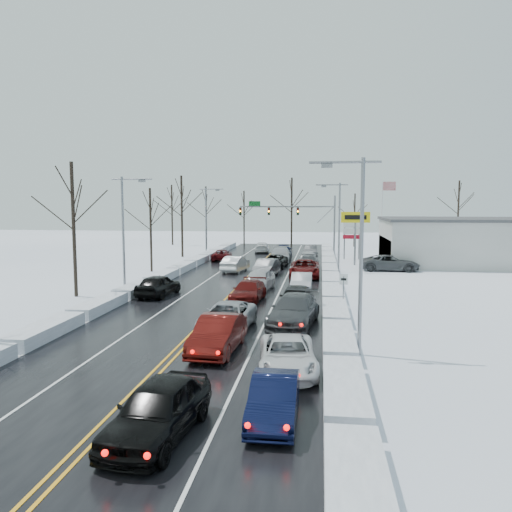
# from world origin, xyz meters

# --- Properties ---
(ground) EXTENTS (160.00, 160.00, 0.00)m
(ground) POSITION_xyz_m (0.00, 0.00, 0.00)
(ground) COLOR white
(ground) RESTS_ON ground
(road_surface) EXTENTS (14.00, 84.00, 0.01)m
(road_surface) POSITION_xyz_m (0.00, 2.00, 0.01)
(road_surface) COLOR black
(road_surface) RESTS_ON ground
(snow_bank_left) EXTENTS (1.51, 72.00, 0.70)m
(snow_bank_left) POSITION_xyz_m (-7.60, 2.00, 0.00)
(snow_bank_left) COLOR silver
(snow_bank_left) RESTS_ON ground
(snow_bank_right) EXTENTS (1.51, 72.00, 0.70)m
(snow_bank_right) POSITION_xyz_m (7.60, 2.00, 0.00)
(snow_bank_right) COLOR silver
(snow_bank_right) RESTS_ON ground
(traffic_signal_mast) EXTENTS (13.28, 0.39, 8.00)m
(traffic_signal_mast) POSITION_xyz_m (3.45, 27.99, 5.48)
(traffic_signal_mast) COLOR slate
(traffic_signal_mast) RESTS_ON ground
(tires_plus_sign) EXTENTS (3.20, 0.34, 6.00)m
(tires_plus_sign) POSITION_xyz_m (10.50, 15.99, 4.99)
(tires_plus_sign) COLOR slate
(tires_plus_sign) RESTS_ON ground
(used_vehicles_sign) EXTENTS (2.20, 0.22, 4.65)m
(used_vehicles_sign) POSITION_xyz_m (10.50, 22.00, 3.32)
(used_vehicles_sign) COLOR slate
(used_vehicles_sign) RESTS_ON ground
(speed_limit_sign) EXTENTS (0.55, 0.09, 2.35)m
(speed_limit_sign) POSITION_xyz_m (8.20, -8.00, 1.63)
(speed_limit_sign) COLOR slate
(speed_limit_sign) RESTS_ON ground
(flagpole) EXTENTS (1.87, 1.20, 10.00)m
(flagpole) POSITION_xyz_m (15.17, 30.00, 5.93)
(flagpole) COLOR silver
(flagpole) RESTS_ON ground
(dealership_building) EXTENTS (20.40, 12.40, 5.30)m
(dealership_building) POSITION_xyz_m (23.98, 18.00, 2.66)
(dealership_building) COLOR beige
(dealership_building) RESTS_ON ground
(streetlight_se) EXTENTS (3.20, 0.25, 9.00)m
(streetlight_se) POSITION_xyz_m (8.30, -18.00, 5.31)
(streetlight_se) COLOR slate
(streetlight_se) RESTS_ON ground
(streetlight_ne) EXTENTS (3.20, 0.25, 9.00)m
(streetlight_ne) POSITION_xyz_m (8.30, 10.00, 5.31)
(streetlight_ne) COLOR slate
(streetlight_ne) RESTS_ON ground
(streetlight_sw) EXTENTS (3.20, 0.25, 9.00)m
(streetlight_sw) POSITION_xyz_m (-8.30, -4.00, 5.31)
(streetlight_sw) COLOR slate
(streetlight_sw) RESTS_ON ground
(streetlight_nw) EXTENTS (3.20, 0.25, 9.00)m
(streetlight_nw) POSITION_xyz_m (-8.30, 24.00, 5.31)
(streetlight_nw) COLOR slate
(streetlight_nw) RESTS_ON ground
(tree_left_b) EXTENTS (4.00, 4.00, 10.00)m
(tree_left_b) POSITION_xyz_m (-11.50, -6.00, 6.99)
(tree_left_b) COLOR #2D231C
(tree_left_b) RESTS_ON ground
(tree_left_c) EXTENTS (3.40, 3.40, 8.50)m
(tree_left_c) POSITION_xyz_m (-10.50, 8.00, 5.94)
(tree_left_c) COLOR #2D231C
(tree_left_c) RESTS_ON ground
(tree_left_d) EXTENTS (4.20, 4.20, 10.50)m
(tree_left_d) POSITION_xyz_m (-11.20, 22.00, 7.33)
(tree_left_d) COLOR #2D231C
(tree_left_d) RESTS_ON ground
(tree_left_e) EXTENTS (3.80, 3.80, 9.50)m
(tree_left_e) POSITION_xyz_m (-10.80, 34.00, 6.64)
(tree_left_e) COLOR #2D231C
(tree_left_e) RESTS_ON ground
(tree_far_a) EXTENTS (4.00, 4.00, 10.00)m
(tree_far_a) POSITION_xyz_m (-18.00, 40.00, 6.99)
(tree_far_a) COLOR #2D231C
(tree_far_a) RESTS_ON ground
(tree_far_b) EXTENTS (3.60, 3.60, 9.00)m
(tree_far_b) POSITION_xyz_m (-6.00, 41.00, 6.29)
(tree_far_b) COLOR #2D231C
(tree_far_b) RESTS_ON ground
(tree_far_c) EXTENTS (4.40, 4.40, 11.00)m
(tree_far_c) POSITION_xyz_m (2.00, 39.00, 7.68)
(tree_far_c) COLOR #2D231C
(tree_far_c) RESTS_ON ground
(tree_far_d) EXTENTS (3.40, 3.40, 8.50)m
(tree_far_d) POSITION_xyz_m (12.00, 40.50, 5.94)
(tree_far_d) COLOR #2D231C
(tree_far_d) RESTS_ON ground
(tree_far_e) EXTENTS (4.20, 4.20, 10.50)m
(tree_far_e) POSITION_xyz_m (28.00, 41.00, 7.33)
(tree_far_e) COLOR #2D231C
(tree_far_e) RESTS_ON ground
(queued_car_0) EXTENTS (2.57, 5.20, 1.70)m
(queued_car_0) POSITION_xyz_m (1.93, -27.07, 0.00)
(queued_car_0) COLOR black
(queued_car_0) RESTS_ON ground
(queued_car_1) EXTENTS (2.07, 5.22, 1.69)m
(queued_car_1) POSITION_xyz_m (1.92, -18.34, 0.00)
(queued_car_1) COLOR #4D0D0A
(queued_car_1) RESTS_ON ground
(queued_car_2) EXTENTS (2.85, 5.59, 1.51)m
(queued_car_2) POSITION_xyz_m (1.61, -14.38, 0.00)
(queued_car_2) COLOR #A6AAAF
(queued_car_2) RESTS_ON ground
(queued_car_3) EXTENTS (2.39, 5.13, 1.45)m
(queued_car_3) POSITION_xyz_m (1.58, -6.10, 0.00)
(queued_car_3) COLOR #4E0C0A
(queued_car_3) RESTS_ON ground
(queued_car_4) EXTENTS (2.56, 5.13, 1.68)m
(queued_car_4) POSITION_xyz_m (1.77, -1.51, 0.00)
(queued_car_4) COLOR silver
(queued_car_4) RESTS_ON ground
(queued_car_5) EXTENTS (2.38, 5.24, 1.67)m
(queued_car_5) POSITION_xyz_m (1.55, 5.99, 0.00)
(queued_car_5) COLOR #444649
(queued_car_5) RESTS_ON ground
(queued_car_6) EXTENTS (2.75, 5.25, 1.41)m
(queued_car_6) POSITION_xyz_m (1.74, 12.65, 0.00)
(queued_car_6) COLOR black
(queued_car_6) RESTS_ON ground
(queued_car_7) EXTENTS (2.52, 5.97, 1.72)m
(queued_car_7) POSITION_xyz_m (1.90, 18.20, 0.00)
(queued_car_7) COLOR #A1A4A9
(queued_car_7) RESTS_ON ground
(queued_car_8) EXTENTS (2.44, 5.07, 1.67)m
(queued_car_8) POSITION_xyz_m (1.83, 24.57, 0.00)
(queued_car_8) COLOR black
(queued_car_8) RESTS_ON ground
(queued_car_9) EXTENTS (1.53, 4.29, 1.41)m
(queued_car_9) POSITION_xyz_m (5.25, -25.41, 0.00)
(queued_car_9) COLOR black
(queued_car_9) RESTS_ON ground
(queued_car_10) EXTENTS (2.84, 5.27, 1.40)m
(queued_car_10) POSITION_xyz_m (5.37, -20.74, 0.00)
(queued_car_10) COLOR silver
(queued_car_10) RESTS_ON ground
(queued_car_11) EXTENTS (3.16, 6.19, 1.72)m
(queued_car_11) POSITION_xyz_m (5.20, -12.73, 0.00)
(queued_car_11) COLOR #3D4042
(queued_car_11) RESTS_ON ground
(queued_car_12) EXTENTS (2.27, 4.98, 1.66)m
(queued_car_12) POSITION_xyz_m (5.10, -8.80, 0.00)
(queued_car_12) COLOR black
(queued_car_12) RESTS_ON ground
(queued_car_13) EXTENTS (1.61, 4.56, 1.50)m
(queued_car_13) POSITION_xyz_m (5.22, -2.02, 0.00)
(queued_car_13) COLOR #9A9CA1
(queued_car_13) RESTS_ON ground
(queued_car_14) EXTENTS (2.80, 6.00, 1.66)m
(queued_car_14) POSITION_xyz_m (5.21, 6.05, 0.00)
(queued_car_14) COLOR #540B0B
(queued_car_14) RESTS_ON ground
(queued_car_15) EXTENTS (2.33, 5.32, 1.52)m
(queued_car_15) POSITION_xyz_m (5.41, 10.97, 0.00)
(queued_car_15) COLOR #434649
(queued_car_15) RESTS_ON ground
(queued_car_16) EXTENTS (2.09, 4.67, 1.56)m
(queued_car_16) POSITION_xyz_m (5.20, 16.00, 0.00)
(queued_car_16) COLOR silver
(queued_car_16) RESTS_ON ground
(queued_car_17) EXTENTS (2.00, 4.79, 1.54)m
(queued_car_17) POSITION_xyz_m (5.34, 24.38, 0.00)
(queued_car_17) COLOR #44474A
(queued_car_17) RESTS_ON ground
(oncoming_car_0) EXTENTS (2.35, 5.11, 1.62)m
(oncoming_car_0) POSITION_xyz_m (-1.94, 8.91, 0.00)
(oncoming_car_0) COLOR white
(oncoming_car_0) RESTS_ON ground
(oncoming_car_1) EXTENTS (2.87, 5.14, 1.36)m
(oncoming_car_1) POSITION_xyz_m (-5.26, 18.42, 0.00)
(oncoming_car_1) COLOR #4D0A0D
(oncoming_car_1) RESTS_ON ground
(oncoming_car_2) EXTENTS (2.44, 5.18, 1.46)m
(oncoming_car_2) POSITION_xyz_m (-1.58, 29.08, 0.00)
(oncoming_car_2) COLOR white
(oncoming_car_2) RESTS_ON ground
(oncoming_car_3) EXTENTS (2.54, 5.07, 1.66)m
(oncoming_car_3) POSITION_xyz_m (-5.42, -5.03, 0.00)
(oncoming_car_3) COLOR black
(oncoming_car_3) RESTS_ON ground
(parked_car_0) EXTENTS (5.99, 2.85, 1.65)m
(parked_car_0) POSITION_xyz_m (13.84, 11.71, 0.00)
(parked_car_0) COLOR #46494C
(parked_car_0) RESTS_ON ground
(parked_car_1) EXTENTS (2.24, 5.20, 1.49)m
(parked_car_1) POSITION_xyz_m (17.13, 17.29, 0.00)
(parked_car_1) COLOR #3E4043
(parked_car_1) RESTS_ON ground
(parked_car_2) EXTENTS (2.13, 4.47, 1.48)m
(parked_car_2) POSITION_xyz_m (14.94, 21.26, 0.00)
(parked_car_2) COLOR #3E4043
(parked_car_2) RESTS_ON ground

